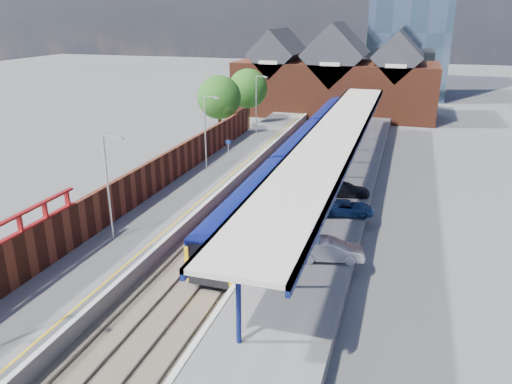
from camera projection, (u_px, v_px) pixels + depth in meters
ground at (292, 162)px, 52.96m from camera, size 240.00×240.00×0.00m
ballast_bed at (267, 193)px, 43.95m from camera, size 6.00×76.00×0.06m
rails at (267, 192)px, 43.92m from camera, size 4.51×76.00×0.14m
left_platform at (209, 182)px, 45.32m from camera, size 5.00×76.00×1.00m
right_platform at (335, 195)px, 42.13m from camera, size 6.00×76.00×1.00m
coping_left at (233, 179)px, 44.49m from camera, size 0.30×76.00×0.05m
coping_right at (302, 186)px, 42.74m from camera, size 0.30×76.00×0.05m
yellow_line at (226, 178)px, 44.66m from camera, size 0.14×76.00×0.01m
train at (317, 132)px, 57.00m from camera, size 2.87×65.90×3.45m
canopy at (335, 134)px, 42.42m from camera, size 4.50×52.00×4.48m
lamp_post_b at (109, 181)px, 31.45m from camera, size 1.48×0.18×7.00m
lamp_post_c at (207, 128)px, 45.84m from camera, size 1.48×0.18×7.00m
lamp_post_d at (257, 101)px, 60.22m from camera, size 1.48×0.18×7.00m
platform_sign at (228, 148)px, 48.04m from camera, size 0.55×0.08×2.50m
brick_wall at (146, 180)px, 39.57m from camera, size 0.35×50.00×3.86m
station_building at (335, 79)px, 76.29m from camera, size 30.00×12.12×13.78m
tree_near at (220, 99)px, 59.32m from camera, size 5.20×5.20×8.10m
tree_far at (249, 90)px, 66.24m from camera, size 5.20×5.20×8.10m
parked_car_silver at (330, 250)px, 29.72m from camera, size 4.28×2.33×1.34m
parked_car_dark at (346, 189)px, 40.26m from camera, size 4.04×2.20×1.11m
parked_car_blue at (347, 208)px, 36.47m from camera, size 4.15×2.43×1.08m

